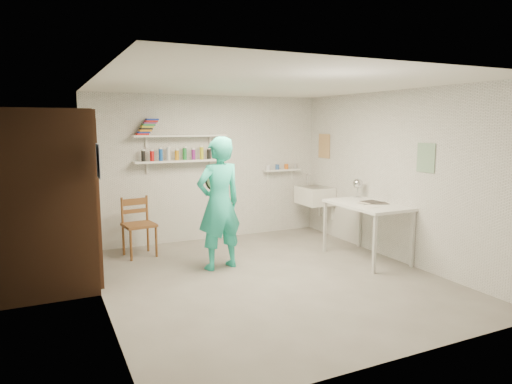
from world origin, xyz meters
name	(u,v)px	position (x,y,z in m)	size (l,w,h in m)	color
floor	(270,279)	(0.00, 0.00, -0.01)	(4.00, 4.50, 0.02)	slate
ceiling	(270,84)	(0.00, 0.00, 2.41)	(4.00, 4.50, 0.02)	silver
wall_back	(208,168)	(0.00, 2.26, 1.20)	(4.00, 0.02, 2.40)	silver
wall_front	(401,218)	(0.00, -2.26, 1.20)	(4.00, 0.02, 2.40)	silver
wall_left	(98,195)	(-2.01, 0.00, 1.20)	(0.02, 4.50, 2.40)	silver
wall_right	(396,176)	(2.01, 0.00, 1.20)	(0.02, 4.50, 2.40)	silver
doorway_recess	(91,199)	(-1.99, 1.05, 1.00)	(0.02, 0.90, 2.00)	black
corridor_box	(27,199)	(-2.70, 1.05, 1.05)	(1.40, 1.50, 2.10)	brown
door_lintel	(88,114)	(-1.97, 1.05, 2.05)	(0.06, 1.05, 0.10)	brown
door_jamb_near	(97,205)	(-1.97, 0.55, 1.00)	(0.06, 0.10, 2.00)	brown
door_jamb_far	(89,194)	(-1.97, 1.55, 1.00)	(0.06, 0.10, 2.00)	brown
shelf_lower	(181,161)	(-0.50, 2.13, 1.35)	(1.50, 0.22, 0.03)	white
shelf_upper	(181,136)	(-0.50, 2.13, 1.75)	(1.50, 0.22, 0.03)	white
ledge_shelf	(282,170)	(1.35, 2.17, 1.12)	(0.70, 0.14, 0.03)	white
poster_left	(98,161)	(-1.99, 0.05, 1.55)	(0.01, 0.28, 0.36)	#334C7F
poster_right_a	(324,146)	(1.99, 1.80, 1.55)	(0.01, 0.34, 0.42)	#995933
poster_right_b	(426,158)	(1.99, -0.55, 1.50)	(0.01, 0.30, 0.38)	#3F724C
belfast_sink	(315,196)	(1.75, 1.70, 0.70)	(0.48, 0.60, 0.30)	white
man	(219,204)	(-0.42, 0.66, 0.89)	(0.65, 0.42, 1.77)	#28CAAD
wall_clock	(216,180)	(-0.38, 0.88, 1.18)	(0.32, 0.32, 0.04)	#CDCA8C
wooden_chair	(139,225)	(-1.28, 1.70, 0.47)	(0.44, 0.42, 0.93)	brown
work_table	(366,231)	(1.64, 0.15, 0.41)	(0.73, 1.22, 0.81)	silver
desk_lamp	(358,183)	(1.84, 0.64, 1.03)	(0.15, 0.15, 0.15)	silver
spray_cans	(181,155)	(-0.50, 2.13, 1.45)	(1.32, 0.06, 0.17)	black
book_stack	(147,127)	(-1.02, 2.13, 1.89)	(0.34, 0.14, 0.25)	red
ledge_pots	(282,167)	(1.35, 2.17, 1.18)	(0.48, 0.07, 0.09)	silver
papers	(367,203)	(1.64, 0.15, 0.82)	(0.30, 0.22, 0.02)	silver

